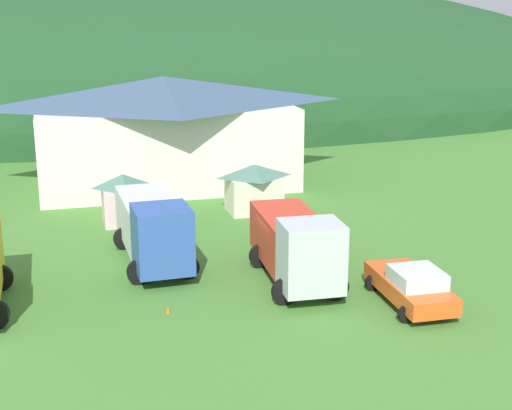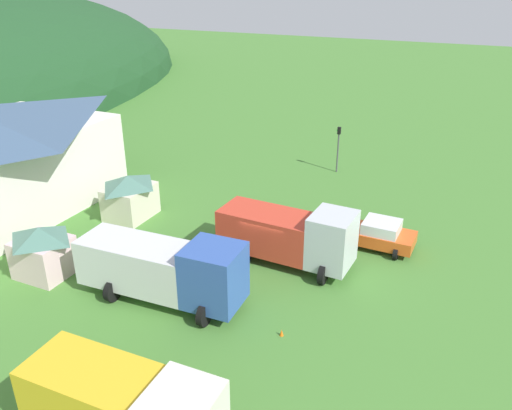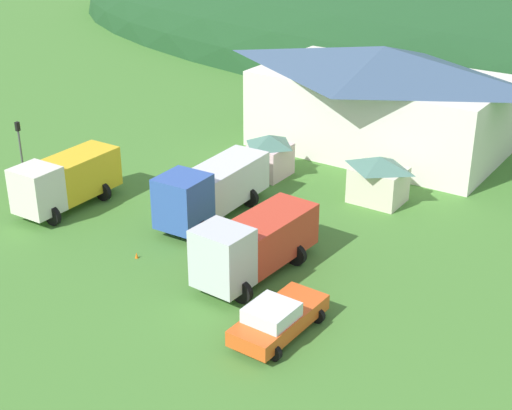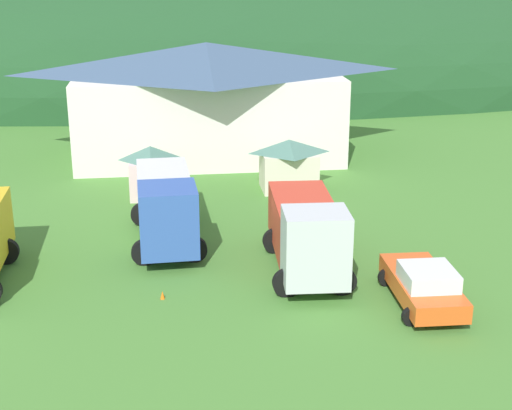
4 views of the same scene
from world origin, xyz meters
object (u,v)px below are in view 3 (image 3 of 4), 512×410
Objects in this scene: play_shed_cream at (379,178)px; tow_truck_silver at (253,243)px; box_truck_blue at (210,189)px; traffic_cone_near_pickup at (137,258)px; heavy_rig_striped at (65,180)px; depot_building at (381,97)px; play_shed_pink at (269,155)px; service_pickup_orange at (278,318)px; traffic_light_west at (20,147)px.

play_shed_cream is 0.44× the size of tow_truck_silver.
box_truck_blue is 13.07× the size of traffic_cone_near_pickup.
tow_truck_silver reaches higher than heavy_rig_striped.
depot_building is 6.38× the size of play_shed_pink.
heavy_rig_striped reaches higher than service_pickup_orange.
play_shed_pink is at bearing 92.08° from traffic_cone_near_pickup.
box_truck_blue is at bearing -122.98° from tow_truck_silver.
tow_truck_silver reaches higher than box_truck_blue.
heavy_rig_striped is at bearing -67.14° from box_truck_blue.
traffic_cone_near_pickup is (0.47, -13.01, -1.41)m from play_shed_pink.
depot_building is 21.93m from heavy_rig_striped.
depot_building reaches higher than heavy_rig_striped.
tow_truck_silver is 1.48× the size of service_pickup_orange.
play_shed_pink is 0.38× the size of tow_truck_silver.
service_pickup_orange is at bearing -74.41° from depot_building.
depot_building is 19.87m from tow_truck_silver.
play_shed_pink is 4.39× the size of traffic_cone_near_pickup.
traffic_light_west is (-4.64, 0.82, 0.77)m from heavy_rig_striped.
heavy_rig_striped is at bearing -101.68° from service_pickup_orange.
play_shed_pink is at bearing -144.00° from service_pickup_orange.
box_truck_blue is 1.99× the size of traffic_light_west.
tow_truck_silver reaches higher than play_shed_pink.
heavy_rig_striped reaches higher than play_shed_cream.
play_shed_pink is at bearing -147.49° from tow_truck_silver.
play_shed_pink is (-3.58, -8.44, -2.30)m from depot_building.
heavy_rig_striped is 1.60× the size of traffic_light_west.
traffic_cone_near_pickup is (-7.04, -13.23, -1.45)m from play_shed_cream.
depot_building is at bearing 81.76° from traffic_cone_near_pickup.
heavy_rig_striped reaches higher than traffic_cone_near_pickup.
box_truck_blue is (-6.80, -7.29, 0.32)m from play_shed_cream.
traffic_cone_near_pickup is (12.12, -3.16, -2.53)m from traffic_light_west.
heavy_rig_striped is (-10.59, -19.11, -1.95)m from depot_building.
tow_truck_silver is 1.78× the size of traffic_light_west.
box_truck_blue is (-2.87, -15.51, -1.94)m from depot_building.
play_shed_cream is 9.98m from box_truck_blue.
play_shed_cream is 1.17× the size of play_shed_pink.
heavy_rig_striped reaches higher than play_shed_pink.
tow_truck_silver is 6.41m from traffic_cone_near_pickup.
service_pickup_orange is at bearing -80.38° from play_shed_cream.
play_shed_pink reaches higher than traffic_cone_near_pickup.
traffic_light_west is 12.78m from traffic_cone_near_pickup.
depot_building is 4.27× the size of traffic_light_west.
play_shed_pink is at bearing 40.21° from traffic_light_west.
tow_truck_silver is at bearing -95.86° from play_shed_cream.
service_pickup_orange is (6.46, -23.17, -2.88)m from depot_building.
depot_building reaches higher than tow_truck_silver.
play_shed_pink is 12.77m from heavy_rig_striped.
depot_building is 3.55× the size of service_pickup_orange.
box_truck_blue reaches higher than traffic_cone_near_pickup.
play_shed_cream is at bearing -64.43° from depot_building.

